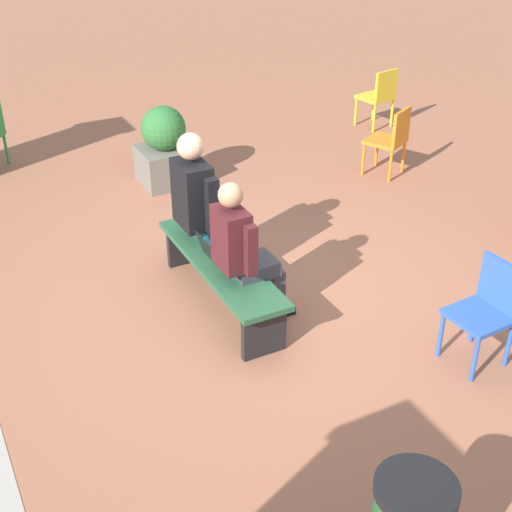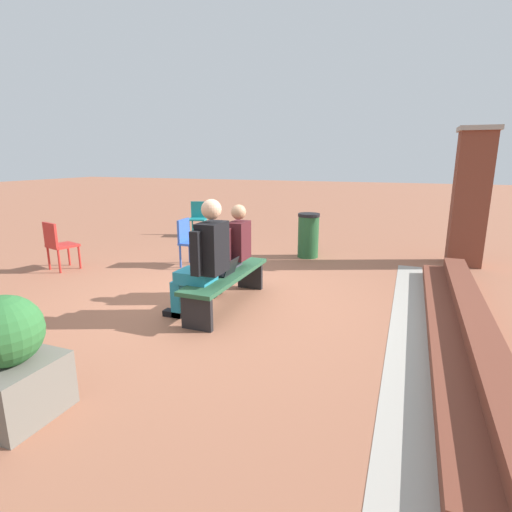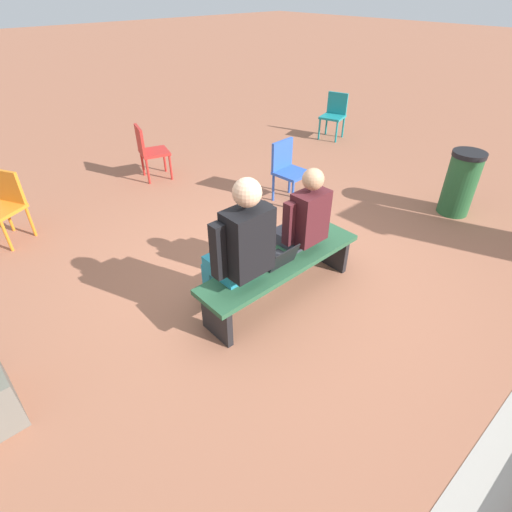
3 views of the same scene
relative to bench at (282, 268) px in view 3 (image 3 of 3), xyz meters
The scene contains 10 objects.
ground_plane 0.47m from the bench, 112.62° to the right, with size 60.00×60.00×0.00m, color #9E6047.
bench is the anchor object (origin of this frame).
person_student 0.47m from the bench, 168.24° to the right, with size 0.51×0.65×1.30m.
person_adult 0.62m from the bench, ahead, with size 0.60×0.76×1.44m.
laptop 0.16m from the bench, 10.49° to the left, with size 0.32×0.29×0.21m.
plastic_chair_mid_courtyard 3.42m from the bench, 61.52° to the right, with size 0.57×0.57×0.84m.
plastic_chair_far_right 2.20m from the bench, 137.28° to the right, with size 0.45×0.45×0.84m.
plastic_chair_foreground 3.49m from the bench, 98.95° to the right, with size 0.52×0.52×0.84m.
plastic_chair_by_pillar 5.11m from the bench, 146.80° to the right, with size 0.52×0.52×0.84m.
litter_bin 3.03m from the bench, behind, with size 0.42×0.42×0.86m.
Camera 3 is at (2.37, 2.40, 2.66)m, focal length 28.00 mm.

